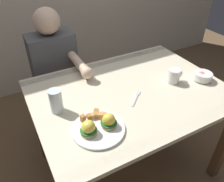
{
  "coord_description": "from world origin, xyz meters",
  "views": [
    {
      "loc": [
        -0.64,
        -0.95,
        1.56
      ],
      "look_at": [
        -0.13,
        0.0,
        0.78
      ],
      "focal_mm": 35.74,
      "sensor_mm": 36.0,
      "label": 1
    }
  ],
  "objects": [
    {
      "name": "water_glass_near",
      "position": [
        -0.46,
        0.03,
        0.8
      ],
      "size": [
        0.07,
        0.07,
        0.14
      ],
      "color": "silver",
      "rests_on": "dining_table"
    },
    {
      "name": "coffee_mug",
      "position": [
        0.3,
        -0.05,
        0.79
      ],
      "size": [
        0.11,
        0.08,
        0.09
      ],
      "color": "white",
      "rests_on": "dining_table"
    },
    {
      "name": "diner_person",
      "position": [
        -0.31,
        0.6,
        0.65
      ],
      "size": [
        0.34,
        0.54,
        1.14
      ],
      "color": "#33333D",
      "rests_on": "ground_plane"
    },
    {
      "name": "dining_table",
      "position": [
        0.0,
        0.0,
        0.63
      ],
      "size": [
        1.2,
        0.9,
        0.74
      ],
      "color": "beige",
      "rests_on": "ground_plane"
    },
    {
      "name": "fruit_bowl",
      "position": [
        0.49,
        -0.13,
        0.77
      ],
      "size": [
        0.12,
        0.12,
        0.06
      ],
      "color": "white",
      "rests_on": "dining_table"
    },
    {
      "name": "ground_plane",
      "position": [
        0.0,
        0.0,
        0.0
      ],
      "size": [
        6.0,
        6.0,
        0.0
      ],
      "primitive_type": "plane",
      "color": "brown"
    },
    {
      "name": "fork",
      "position": [
        -0.01,
        -0.08,
        0.74
      ],
      "size": [
        0.13,
        0.12,
        0.0
      ],
      "color": "silver",
      "rests_on": "dining_table"
    },
    {
      "name": "eggs_benedict_plate",
      "position": [
        -0.32,
        -0.21,
        0.77
      ],
      "size": [
        0.27,
        0.27,
        0.09
      ],
      "color": "white",
      "rests_on": "dining_table"
    }
  ]
}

